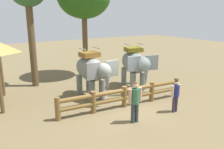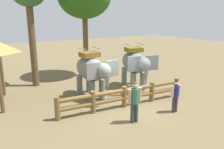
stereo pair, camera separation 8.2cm
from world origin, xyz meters
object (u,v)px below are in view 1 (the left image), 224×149
object	(u,v)px
log_fence	(124,95)
elephant_near_left	(92,70)
elephant_center	(135,64)
tourist_woman_in_black	(176,94)
tourist_man_in_blue	(135,99)

from	to	relation	value
log_fence	elephant_near_left	size ratio (longest dim) A/B	2.16
elephant_center	tourist_woman_in_black	distance (m)	3.96
tourist_woman_in_black	log_fence	bearing A→B (deg)	132.14
log_fence	tourist_man_in_blue	size ratio (longest dim) A/B	3.82
log_fence	elephant_near_left	xyz separation A→B (m)	(-0.71, 2.03, 0.93)
elephant_center	tourist_man_in_blue	world-z (taller)	elephant_center
elephant_near_left	tourist_man_in_blue	size ratio (longest dim) A/B	1.77
log_fence	elephant_center	xyz separation A→B (m)	(2.23, 2.07, 0.94)
tourist_woman_in_black	elephant_near_left	bearing A→B (deg)	121.39
elephant_near_left	elephant_center	bearing A→B (deg)	0.79
elephant_near_left	tourist_man_in_blue	xyz separation A→B (m)	(0.08, -3.64, -0.50)
log_fence	elephant_center	world-z (taller)	elephant_center
tourist_woman_in_black	tourist_man_in_blue	distance (m)	2.26
log_fence	elephant_center	bearing A→B (deg)	42.83
elephant_center	tourist_man_in_blue	xyz separation A→B (m)	(-2.87, -3.68, -0.51)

